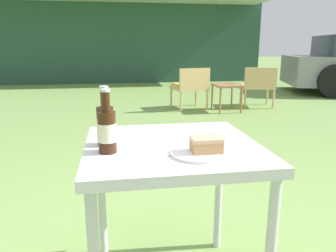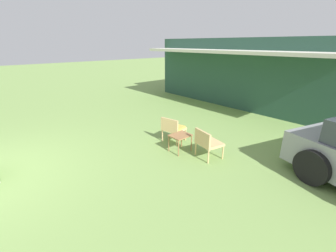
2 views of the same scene
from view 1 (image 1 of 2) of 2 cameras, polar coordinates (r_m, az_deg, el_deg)
name	(u,v)px [view 1 (image 1 of 2)]	position (r m, az deg, el deg)	size (l,w,h in m)	color
cabin_building	(118,35)	(11.94, -8.67, 15.38)	(8.71, 5.15, 2.89)	#284C3D
wicker_chair_cushioned	(190,85)	(5.85, 3.91, 7.11)	(0.66, 0.61, 0.73)	tan
wicker_chair_plain	(258,84)	(6.24, 15.45, 7.06)	(0.65, 0.61, 0.73)	tan
garden_side_table	(227,88)	(5.76, 10.19, 6.55)	(0.42, 0.52, 0.46)	#996B42
patio_table	(172,163)	(1.39, 0.67, -6.42)	(0.71, 0.69, 0.72)	silver
cake_on_plate	(203,149)	(1.23, 6.07, -3.95)	(0.21, 0.21, 0.07)	white
cola_bottle_near	(105,124)	(1.34, -10.84, 0.31)	(0.07, 0.07, 0.24)	#381E0F
cola_bottle_far	(107,130)	(1.25, -10.57, -0.71)	(0.07, 0.07, 0.24)	#381E0F
fork	(179,154)	(1.23, 1.87, -4.82)	(0.19, 0.07, 0.01)	silver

